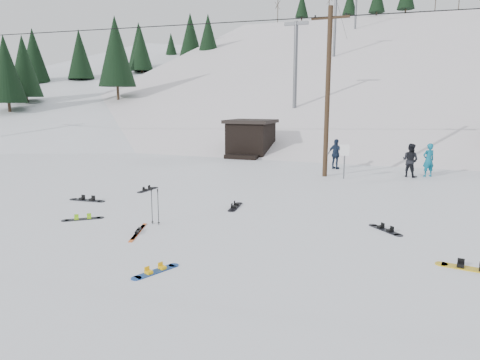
% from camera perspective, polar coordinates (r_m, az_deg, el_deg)
% --- Properties ---
extents(ground, '(200.00, 200.00, 0.00)m').
position_cam_1_polar(ground, '(12.15, -11.28, -9.46)').
color(ground, white).
rests_on(ground, ground).
extents(ski_slope, '(60.00, 85.24, 65.97)m').
position_cam_1_polar(ski_slope, '(66.80, 15.77, -3.93)').
color(ski_slope, white).
rests_on(ski_slope, ground).
extents(ridge_left, '(47.54, 95.03, 58.38)m').
position_cam_1_polar(ridge_left, '(73.00, -14.20, -1.84)').
color(ridge_left, white).
rests_on(ridge_left, ground).
extents(treeline_left, '(20.00, 64.00, 10.00)m').
position_cam_1_polar(treeline_left, '(64.01, -17.40, 6.28)').
color(treeline_left, black).
rests_on(treeline_left, ground).
extents(treeline_crest, '(50.00, 6.00, 10.00)m').
position_cam_1_polar(treeline_crest, '(95.82, 18.18, 7.45)').
color(treeline_crest, black).
rests_on(treeline_crest, ski_slope).
extents(utility_pole, '(2.00, 0.26, 9.00)m').
position_cam_1_polar(utility_pole, '(23.93, 11.62, 11.62)').
color(utility_pole, '#3A2819').
rests_on(utility_pole, ground).
extents(trail_sign, '(0.50, 0.09, 1.85)m').
position_cam_1_polar(trail_sign, '(23.50, 13.77, 3.23)').
color(trail_sign, '#595B60').
rests_on(trail_sign, ground).
extents(lift_hut, '(3.40, 4.10, 2.75)m').
position_cam_1_polar(lift_hut, '(32.62, 1.42, 5.62)').
color(lift_hut, black).
rests_on(lift_hut, ground).
extents(lift_tower_near, '(2.20, 0.36, 8.00)m').
position_cam_1_polar(lift_tower_near, '(41.03, 7.42, 15.60)').
color(lift_tower_near, '#595B60').
rests_on(lift_tower_near, ski_slope).
extents(lift_tower_mid, '(2.20, 0.36, 8.00)m').
position_cam_1_polar(lift_tower_mid, '(61.28, 12.57, 19.82)').
color(lift_tower_mid, '#595B60').
rests_on(lift_tower_mid, ski_slope).
extents(lift_tower_far, '(2.20, 0.36, 8.00)m').
position_cam_1_polar(lift_tower_far, '(81.93, 15.24, 21.87)').
color(lift_tower_far, '#595B60').
rests_on(lift_tower_far, ski_slope).
extents(hero_snowboard, '(0.65, 1.28, 0.09)m').
position_cam_1_polar(hero_snowboard, '(10.84, -11.19, -11.82)').
color(hero_snowboard, '#164193').
rests_on(hero_snowboard, ground).
extents(hero_skis, '(0.81, 1.85, 0.10)m').
position_cam_1_polar(hero_skis, '(14.02, -13.43, -6.72)').
color(hero_skis, '#DE5016').
rests_on(hero_skis, ground).
extents(ski_poles, '(0.34, 0.09, 1.23)m').
position_cam_1_polar(ski_poles, '(14.68, -11.27, -3.43)').
color(ski_poles, black).
rests_on(ski_poles, ground).
extents(board_scatter_a, '(1.68, 0.43, 0.12)m').
position_cam_1_polar(board_scatter_a, '(19.04, -19.72, -2.52)').
color(board_scatter_a, black).
rests_on(board_scatter_a, ground).
extents(board_scatter_b, '(0.31, 1.47, 0.10)m').
position_cam_1_polar(board_scatter_b, '(20.49, -12.19, -1.26)').
color(board_scatter_b, black).
rests_on(board_scatter_b, ground).
extents(board_scatter_c, '(1.14, 1.03, 0.10)m').
position_cam_1_polar(board_scatter_c, '(16.10, -20.21, -4.86)').
color(board_scatter_c, black).
rests_on(board_scatter_c, ground).
extents(board_scatter_d, '(1.11, 1.10, 0.10)m').
position_cam_1_polar(board_scatter_d, '(14.63, 18.80, -6.28)').
color(board_scatter_d, black).
rests_on(board_scatter_d, ground).
extents(board_scatter_e, '(1.65, 0.49, 0.12)m').
position_cam_1_polar(board_scatter_e, '(12.21, 28.48, -10.33)').
color(board_scatter_e, yellow).
rests_on(board_scatter_e, ground).
extents(board_scatter_f, '(0.49, 1.54, 0.11)m').
position_cam_1_polar(board_scatter_f, '(16.82, -0.64, -3.56)').
color(board_scatter_f, black).
rests_on(board_scatter_f, ground).
extents(skier_teal, '(0.81, 0.74, 1.85)m').
position_cam_1_polar(skier_teal, '(25.73, 23.83, 2.45)').
color(skier_teal, '#0D6582').
rests_on(skier_teal, ground).
extents(skier_dark, '(1.12, 1.03, 1.85)m').
position_cam_1_polar(skier_dark, '(25.24, 21.75, 2.46)').
color(skier_dark, black).
rests_on(skier_dark, ground).
extents(skier_navy, '(1.17, 0.81, 1.85)m').
position_cam_1_polar(skier_navy, '(26.87, 12.68, 3.39)').
color(skier_navy, '#17243B').
rests_on(skier_navy, ground).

